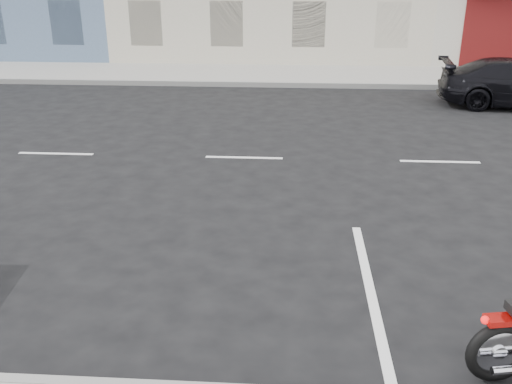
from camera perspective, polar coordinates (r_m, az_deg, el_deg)
ground at (r=11.85m, az=8.50°, el=3.21°), size 120.00×120.00×0.00m
sidewalk_far at (r=20.60m, az=-7.63°, el=11.65°), size 80.00×3.40×0.15m
curb_far at (r=18.96m, az=-8.61°, el=10.69°), size 80.00×0.12×0.16m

